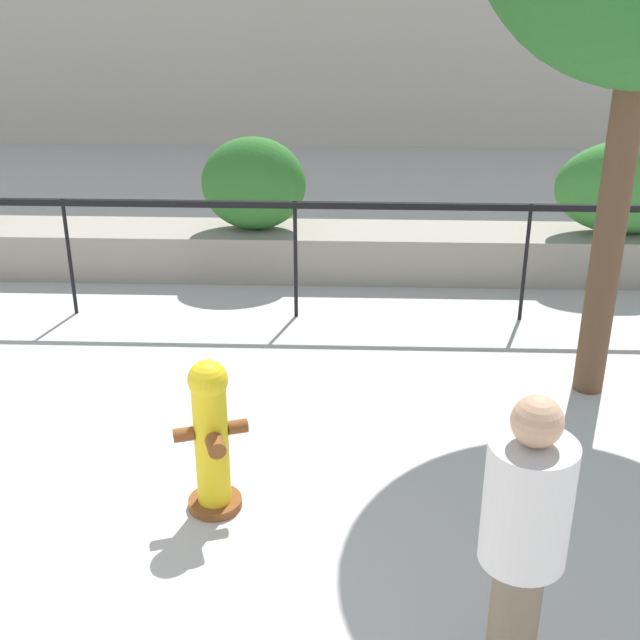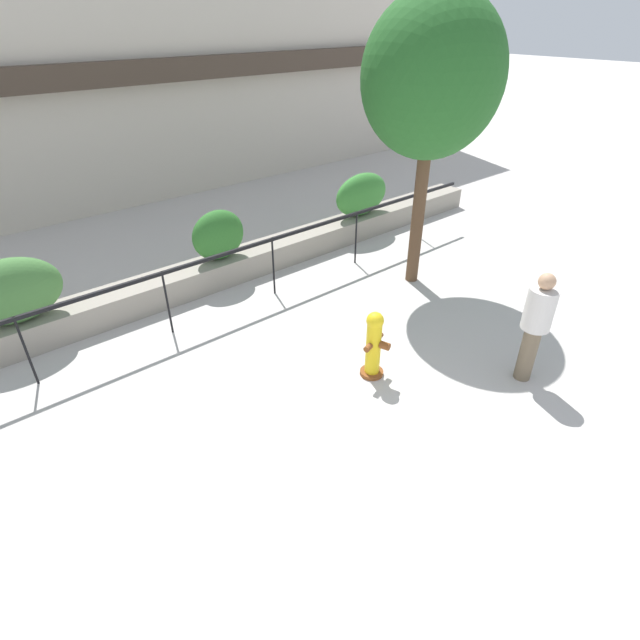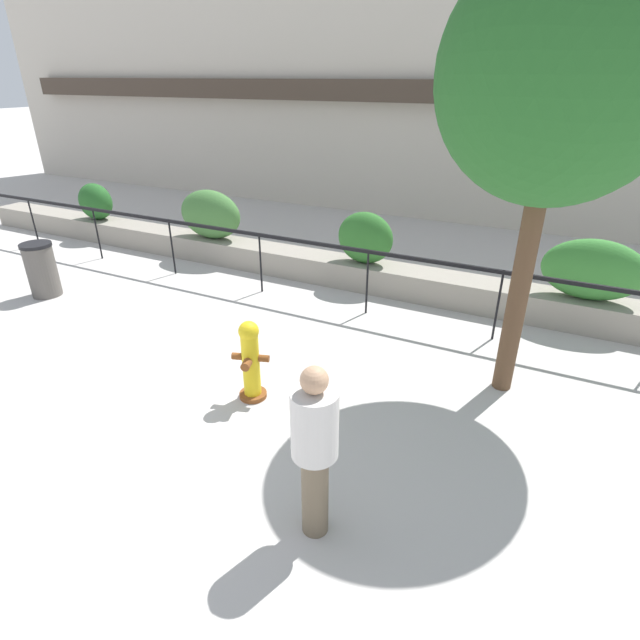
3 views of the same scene
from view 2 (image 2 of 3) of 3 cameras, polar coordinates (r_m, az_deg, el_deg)
name	(u,v)px [view 2 (image 2 of 3)]	position (r m, az deg, el deg)	size (l,w,h in m)	color
ground_plane	(379,524)	(5.82, 6.73, -22.16)	(120.00, 120.00, 0.00)	#BCB7B2
building_facade	(0,47)	(14.43, -32.71, 24.79)	(30.00, 1.36, 8.00)	beige
planter_wall_low	(144,295)	(9.68, -19.51, 2.68)	(18.00, 0.70, 0.50)	gray
fence_railing_segment	(163,279)	(8.41, -17.50, 4.49)	(15.00, 0.05, 1.15)	black
hedge_bush_1	(11,291)	(8.99, -31.84, 2.79)	(1.49, 0.70, 1.05)	#427538
hedge_bush_2	(218,235)	(9.95, -11.55, 9.49)	(1.08, 0.56, 0.98)	#2D6B28
hedge_bush_3	(362,194)	(12.12, 4.77, 14.11)	(1.52, 0.57, 0.99)	#387F33
fire_hydrant	(374,344)	(7.31, 6.17, -2.75)	(0.48, 0.48, 1.08)	brown
street_tree	(433,78)	(9.33, 12.78, 25.34)	(2.52, 2.27, 5.07)	brown
pedestrian	(536,321)	(7.59, 23.48, -0.15)	(0.43, 0.43, 1.73)	brown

